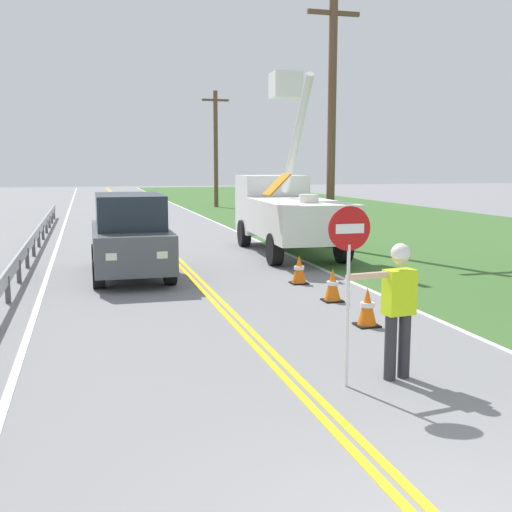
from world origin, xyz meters
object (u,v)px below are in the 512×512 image
flagger_worker (398,302)px  utility_pole_near (332,119)px  oncoming_suv_nearest (130,235)px  traffic_cone_lead (367,307)px  traffic_cone_tail (299,270)px  stop_sign_paddle (349,256)px  traffic_cone_mid (333,285)px  utility_pole_mid (216,147)px  utility_bucket_truck (286,209)px

flagger_worker → utility_pole_near: size_ratio=0.22×
oncoming_suv_nearest → utility_pole_near: utility_pole_near is taller
traffic_cone_lead → traffic_cone_tail: size_ratio=1.00×
flagger_worker → stop_sign_paddle: bearing=-172.6°
stop_sign_paddle → oncoming_suv_nearest: bearing=103.3°
utility_pole_near → traffic_cone_mid: bearing=-111.6°
flagger_worker → oncoming_suv_nearest: 9.25m
utility_pole_near → oncoming_suv_nearest: bearing=-151.4°
utility_pole_near → traffic_cone_tail: utility_pole_near is taller
traffic_cone_lead → utility_pole_mid: bearing=83.1°
stop_sign_paddle → utility_pole_near: utility_pole_near is taller
flagger_worker → stop_sign_paddle: size_ratio=0.78×
oncoming_suv_nearest → traffic_cone_mid: (3.86, -4.13, -0.72)m
stop_sign_paddle → traffic_cone_tail: bearing=75.7°
flagger_worker → traffic_cone_lead: size_ratio=2.61×
utility_pole_near → traffic_cone_mid: 9.45m
utility_bucket_truck → traffic_cone_tail: utility_bucket_truck is taller
stop_sign_paddle → traffic_cone_lead: 3.42m
utility_pole_mid → traffic_cone_lead: size_ratio=10.92×
traffic_cone_lead → traffic_cone_tail: (0.15, 4.07, 0.00)m
stop_sign_paddle → utility_pole_mid: size_ratio=0.30×
utility_pole_mid → traffic_cone_lead: 31.82m
oncoming_suv_nearest → traffic_cone_mid: 5.70m
flagger_worker → utility_bucket_truck: (2.33, 11.93, 0.38)m
stop_sign_paddle → utility_pole_near: bearing=68.9°
flagger_worker → utility_pole_mid: 34.43m
utility_bucket_truck → traffic_cone_mid: size_ratio=9.86×
traffic_cone_lead → traffic_cone_mid: 2.05m
oncoming_suv_nearest → utility_pole_mid: 26.45m
oncoming_suv_nearest → flagger_worker: bearing=-71.9°
stop_sign_paddle → traffic_cone_mid: stop_sign_paddle is taller
utility_pole_mid → stop_sign_paddle: bearing=-98.9°
utility_bucket_truck → utility_pole_mid: (2.25, 22.07, 2.58)m
traffic_cone_lead → flagger_worker: bearing=-107.3°
traffic_cone_lead → utility_pole_near: bearing=71.6°
oncoming_suv_nearest → traffic_cone_tail: size_ratio=6.60×
flagger_worker → utility_pole_mid: (4.59, 34.00, 2.96)m
traffic_cone_tail → utility_pole_near: bearing=61.7°
oncoming_suv_nearest → utility_pole_near: bearing=28.6°
utility_pole_near → stop_sign_paddle: bearing=-111.1°
traffic_cone_mid → traffic_cone_lead: bearing=-95.0°
traffic_cone_mid → traffic_cone_tail: 2.03m
stop_sign_paddle → utility_pole_mid: bearing=81.1°
traffic_cone_mid → stop_sign_paddle: bearing=-110.3°
oncoming_suv_nearest → traffic_cone_tail: 4.43m
stop_sign_paddle → oncoming_suv_nearest: (-2.11, 8.89, -0.65)m
oncoming_suv_nearest → traffic_cone_lead: (3.68, -6.18, -0.72)m
utility_bucket_truck → oncoming_suv_nearest: 6.08m
oncoming_suv_nearest → utility_pole_mid: bearing=73.5°
traffic_cone_mid → utility_pole_mid: bearing=83.0°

